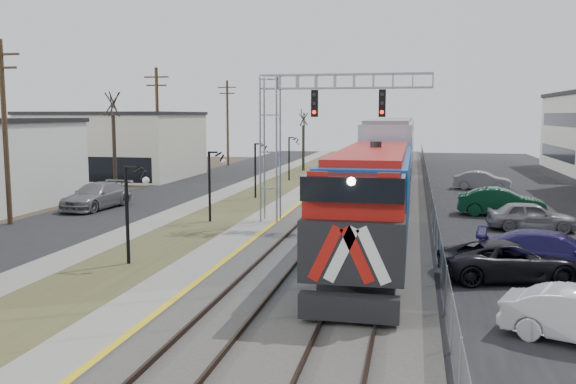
# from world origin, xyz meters

# --- Properties ---
(street_west) EXTENTS (7.00, 120.00, 0.04)m
(street_west) POSITION_xyz_m (-11.50, 35.00, 0.02)
(street_west) COLOR black
(street_west) RESTS_ON ground
(sidewalk) EXTENTS (2.00, 120.00, 0.08)m
(sidewalk) POSITION_xyz_m (-7.00, 35.00, 0.04)
(sidewalk) COLOR gray
(sidewalk) RESTS_ON ground
(grass_median) EXTENTS (4.00, 120.00, 0.06)m
(grass_median) POSITION_xyz_m (-4.00, 35.00, 0.03)
(grass_median) COLOR #454B28
(grass_median) RESTS_ON ground
(platform) EXTENTS (2.00, 120.00, 0.24)m
(platform) POSITION_xyz_m (-1.00, 35.00, 0.12)
(platform) COLOR gray
(platform) RESTS_ON ground
(ballast_bed) EXTENTS (8.00, 120.00, 0.20)m
(ballast_bed) POSITION_xyz_m (4.00, 35.00, 0.10)
(ballast_bed) COLOR #595651
(ballast_bed) RESTS_ON ground
(parking_lot) EXTENTS (16.00, 120.00, 0.04)m
(parking_lot) POSITION_xyz_m (16.00, 35.00, 0.02)
(parking_lot) COLOR black
(parking_lot) RESTS_ON ground
(platform_edge) EXTENTS (0.24, 120.00, 0.01)m
(platform_edge) POSITION_xyz_m (-0.12, 35.00, 0.24)
(platform_edge) COLOR gold
(platform_edge) RESTS_ON platform
(track_near) EXTENTS (1.58, 120.00, 0.15)m
(track_near) POSITION_xyz_m (2.00, 35.00, 0.28)
(track_near) COLOR #2D2119
(track_near) RESTS_ON ballast_bed
(track_far) EXTENTS (1.58, 120.00, 0.15)m
(track_far) POSITION_xyz_m (5.50, 35.00, 0.28)
(track_far) COLOR #2D2119
(track_far) RESTS_ON ballast_bed
(train) EXTENTS (3.00, 63.05, 5.33)m
(train) POSITION_xyz_m (5.50, 45.10, 2.88)
(train) COLOR #134EA0
(train) RESTS_ON ground
(signal_gantry) EXTENTS (9.00, 1.07, 8.15)m
(signal_gantry) POSITION_xyz_m (1.22, 27.99, 5.59)
(signal_gantry) COLOR gray
(signal_gantry) RESTS_ON ground
(lampposts) EXTENTS (0.14, 62.14, 4.00)m
(lampposts) POSITION_xyz_m (-4.00, 18.29, 2.00)
(lampposts) COLOR black
(lampposts) RESTS_ON ground
(utility_poles) EXTENTS (0.28, 80.28, 10.00)m
(utility_poles) POSITION_xyz_m (-14.50, 25.00, 5.00)
(utility_poles) COLOR #4C3823
(utility_poles) RESTS_ON ground
(fence) EXTENTS (0.04, 120.00, 1.60)m
(fence) POSITION_xyz_m (8.20, 35.00, 0.80)
(fence) COLOR gray
(fence) RESTS_ON ground
(bare_trees) EXTENTS (12.30, 42.30, 5.95)m
(bare_trees) POSITION_xyz_m (-12.66, 38.91, 2.70)
(bare_trees) COLOR #382D23
(bare_trees) RESTS_ON ground
(car_lot_c) EXTENTS (5.47, 3.40, 1.41)m
(car_lot_c) POSITION_xyz_m (10.72, 18.67, 0.71)
(car_lot_c) COLOR black
(car_lot_c) RESTS_ON ground
(car_lot_d) EXTENTS (5.90, 3.05, 1.64)m
(car_lot_d) POSITION_xyz_m (12.41, 19.66, 0.82)
(car_lot_d) COLOR #1E164F
(car_lot_d) RESTS_ON ground
(car_lot_e) EXTENTS (4.45, 1.82, 1.51)m
(car_lot_e) POSITION_xyz_m (13.20, 28.93, 0.75)
(car_lot_e) COLOR gray
(car_lot_e) RESTS_ON ground
(car_lot_f) EXTENTS (5.11, 2.12, 1.65)m
(car_lot_f) POSITION_xyz_m (12.29, 33.47, 0.82)
(car_lot_f) COLOR #0B3720
(car_lot_f) RESTS_ON ground
(car_street_b) EXTENTS (2.87, 5.88, 1.65)m
(car_street_b) POSITION_xyz_m (-12.69, 31.10, 0.82)
(car_street_b) COLOR slate
(car_street_b) RESTS_ON ground
(car_lot_g) EXTENTS (4.65, 2.26, 1.47)m
(car_lot_g) POSITION_xyz_m (12.56, 46.49, 0.73)
(car_lot_g) COLOR gray
(car_lot_g) RESTS_ON ground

